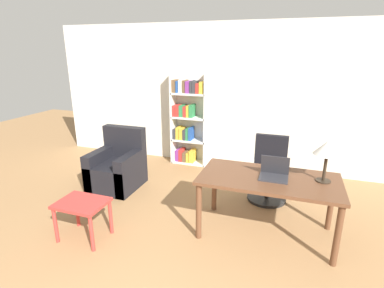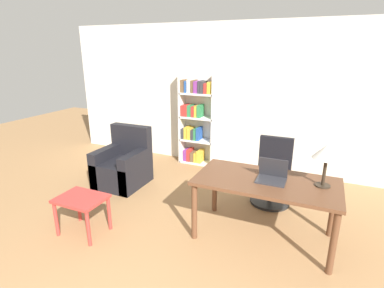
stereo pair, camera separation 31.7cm
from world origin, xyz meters
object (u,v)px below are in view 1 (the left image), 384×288
armchair (118,169)px  bookshelf (187,120)px  desk (268,185)px  office_chair (269,173)px  side_table_blue (82,208)px  table_lamp (328,149)px  laptop (274,173)px

armchair → bookshelf: (0.73, 1.41, 0.57)m
desk → office_chair: size_ratio=1.68×
office_chair → bookshelf: 2.03m
side_table_blue → bookshelf: (0.31, 2.82, 0.48)m
table_lamp → office_chair: bearing=126.8°
table_lamp → bookshelf: (-2.36, 1.91, -0.27)m
office_chair → side_table_blue: bearing=-138.1°
desk → bookshelf: (-1.76, 2.00, 0.22)m
desk → side_table_blue: (-2.08, -0.81, -0.26)m
desk → office_chair: bearing=94.0°
desk → bookshelf: size_ratio=0.88×
laptop → side_table_blue: size_ratio=0.57×
office_chair → armchair: 2.45m
bookshelf → table_lamp: bearing=-39.0°
side_table_blue → armchair: bearing=106.4°
desk → armchair: 2.58m
desk → table_lamp: 0.78m
side_table_blue → bookshelf: bearing=83.7°
bookshelf → office_chair: bearing=-31.0°
laptop → side_table_blue: (-2.13, -0.83, -0.41)m
laptop → office_chair: 1.05m
table_lamp → laptop: bearing=-172.2°
office_chair → armchair: bearing=-170.8°
side_table_blue → bookshelf: bookshelf is taller
table_lamp → armchair: (-3.09, 0.50, -0.84)m
armchair → bookshelf: bookshelf is taller
office_chair → side_table_blue: (-2.01, -1.80, -0.02)m
laptop → armchair: bearing=167.2°
table_lamp → side_table_blue: 2.92m
desk → armchair: bearing=166.6°
office_chair → bookshelf: (-1.69, 1.02, 0.46)m
desk → laptop: size_ratio=4.99×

